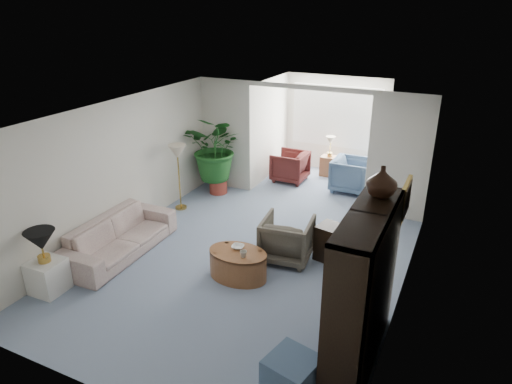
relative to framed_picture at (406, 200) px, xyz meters
The scene contains 26 objects.
floor 2.99m from the framed_picture, behind, with size 6.00×6.00×0.00m, color #869AB1.
sunroom_floor 5.16m from the framed_picture, 120.36° to the left, with size 2.60×2.60×0.00m, color #869AB1.
back_pier_left 5.37m from the framed_picture, 144.59° to the left, with size 1.20×0.12×2.50m, color silver.
back_pier_right 3.18m from the framed_picture, 100.24° to the left, with size 1.20×0.12×2.50m, color silver.
back_header 4.03m from the framed_picture, 128.43° to the left, with size 2.60×0.12×0.10m, color silver.
window_pane 5.83m from the framed_picture, 114.98° to the left, with size 2.20×0.02×1.50m, color white.
window_blinds 5.81m from the framed_picture, 115.11° to the left, with size 2.20×0.02×1.50m, color white.
framed_picture is the anchor object (origin of this frame).
sofa 4.75m from the framed_picture, behind, with size 2.20×0.86×0.64m, color beige.
end_table 5.24m from the framed_picture, 159.68° to the right, with size 0.46×0.46×0.51m, color white.
table_lamp 5.11m from the framed_picture, 159.68° to the right, with size 0.44×0.44×0.30m, color black.
floor_lamp 4.93m from the framed_picture, 160.99° to the left, with size 0.36×0.36×0.28m, color beige.
coffee_table 2.78m from the framed_picture, behind, with size 0.95×0.95×0.45m, color brown.
coffee_bowl 2.70m from the framed_picture, behind, with size 0.19×0.19×0.05m, color white.
coffee_cup 2.52m from the framed_picture, behind, with size 0.11×0.11×0.10m, color #BEB6A6.
wingback_chair 2.38m from the framed_picture, 160.50° to the left, with size 0.80×0.82×0.75m, color #605A4C.
side_table_dark 2.06m from the framed_picture, 140.54° to the left, with size 0.51×0.41×0.61m, color black.
entertainment_cabinet 1.35m from the framed_picture, 101.63° to the right, with size 0.47×1.75×1.94m, color black.
cabinet_urn 0.78m from the framed_picture, 110.43° to the right, with size 0.35×0.35×0.37m, color black.
ottoman 2.56m from the framed_picture, 111.15° to the right, with size 0.52×0.52×0.42m, color slate.
plant_pot 5.35m from the framed_picture, 148.36° to the left, with size 0.40×0.40×0.32m, color maroon.
house_plant 5.16m from the framed_picture, 148.36° to the left, with size 1.33×1.15×1.48m, color #1D541E.
sunroom_chair_blue 4.62m from the framed_picture, 112.27° to the left, with size 0.82×0.84×0.77m, color slate.
sunroom_chair_maroon 5.36m from the framed_picture, 127.79° to the left, with size 0.77×0.80×0.73m, color #53201C.
sunroom_table 5.62m from the framed_picture, 116.60° to the left, with size 0.41×0.32×0.50m, color brown.
shelf_clutter 1.39m from the framed_picture, 103.60° to the right, with size 0.30×1.10×1.06m.
Camera 1 is at (3.04, -5.76, 4.03)m, focal length 32.19 mm.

